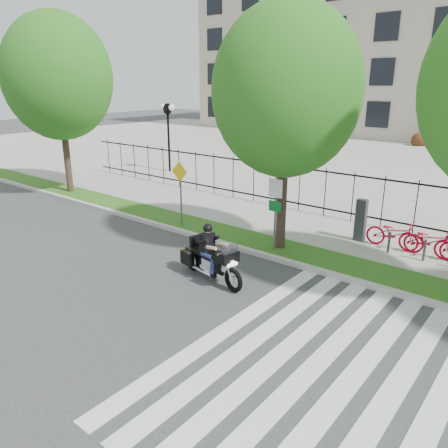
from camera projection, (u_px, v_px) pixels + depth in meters
The scene contains 13 objects.
ground at pixel (164, 300), 11.54m from camera, with size 120.00×120.00×0.00m, color #343437.
curb at pixel (253, 252), 14.55m from camera, with size 60.00×0.20×0.15m, color #B3B0A8.
grass_verge at pixel (267, 245), 15.18m from camera, with size 60.00×1.50×0.15m, color #2A5B16.
sidewalk at pixel (303, 227), 17.03m from camera, with size 60.00×3.50×0.15m, color #A4A19A.
plaza at pixel (428, 164), 30.03m from camera, with size 80.00×34.00×0.10m, color #A4A19A.
crosswalk_stripes at pixel (333, 372), 8.66m from camera, with size 5.70×8.00×0.01m, color silver, non-canonical shape.
iron_fence at pixel (325, 192), 17.99m from camera, with size 30.00×0.06×2.00m, color black, non-canonical shape.
lamp_post_left at pixel (168, 121), 26.57m from camera, with size 1.06×0.70×4.25m.
street_tree_0 at pixel (58, 77), 20.58m from camera, with size 5.13×5.13×8.49m.
street_tree_1 at pixel (286, 91), 13.27m from camera, with size 4.61×4.61×7.73m.
sign_pole_regulatory at pixel (275, 203), 14.09m from camera, with size 0.50×0.09×2.50m.
sign_pole_warning at pixel (180, 185), 16.64m from camera, with size 0.78×0.09×2.49m.
motorcycle_rider at pixel (211, 258), 12.50m from camera, with size 2.59×1.03×2.02m.
Camera 1 is at (7.72, -7.05, 5.51)m, focal length 35.00 mm.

